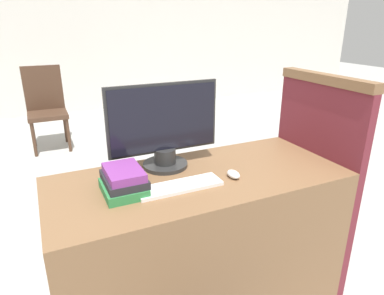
{
  "coord_description": "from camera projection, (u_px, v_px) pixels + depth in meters",
  "views": [
    {
      "loc": [
        -0.67,
        -1.03,
        1.49
      ],
      "look_at": [
        -0.05,
        0.28,
        0.95
      ],
      "focal_mm": 32.0,
      "sensor_mm": 36.0,
      "label": 1
    }
  ],
  "objects": [
    {
      "name": "wall_back",
      "position": [
        70.0,
        26.0,
        5.44
      ],
      "size": [
        12.0,
        0.06,
        2.8
      ],
      "color": "silver",
      "rests_on": "ground_plane"
    },
    {
      "name": "desk",
      "position": [
        199.0,
        243.0,
        1.79
      ],
      "size": [
        1.44,
        0.63,
        0.78
      ],
      "color": "brown",
      "rests_on": "ground_plane"
    },
    {
      "name": "carrel_divider",
      "position": [
        313.0,
        178.0,
        2.0
      ],
      "size": [
        0.07,
        0.63,
        1.22
      ],
      "color": "maroon",
      "rests_on": "ground_plane"
    },
    {
      "name": "monitor",
      "position": [
        164.0,
        128.0,
        1.69
      ],
      "size": [
        0.57,
        0.23,
        0.43
      ],
      "color": "#282828",
      "rests_on": "desk"
    },
    {
      "name": "keyboard",
      "position": [
        179.0,
        186.0,
        1.53
      ],
      "size": [
        0.39,
        0.12,
        0.02
      ],
      "color": "white",
      "rests_on": "desk"
    },
    {
      "name": "mouse",
      "position": [
        233.0,
        174.0,
        1.63
      ],
      "size": [
        0.05,
        0.08,
        0.03
      ],
      "color": "white",
      "rests_on": "desk"
    },
    {
      "name": "book_stack",
      "position": [
        124.0,
        181.0,
        1.48
      ],
      "size": [
        0.18,
        0.23,
        0.11
      ],
      "color": "#2D7F42",
      "rests_on": "desk"
    },
    {
      "name": "far_chair",
      "position": [
        46.0,
        105.0,
        4.1
      ],
      "size": [
        0.44,
        0.44,
        0.98
      ],
      "rotation": [
        0.0,
        0.0,
        0.26
      ],
      "color": "#4C3323",
      "rests_on": "ground_plane"
    }
  ]
}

